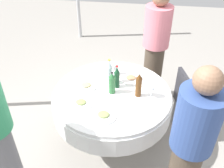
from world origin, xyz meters
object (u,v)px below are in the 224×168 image
object	(u,v)px
wine_glass_inner	(114,67)
person_right	(155,48)
dining_table	(112,103)
bottle_clear_rear	(109,72)
chair_near	(189,100)
plate_outer	(81,103)
plate_left	(104,115)
bottle_dark_green_east	(117,77)
bottle_brown_right	(139,85)
plate_north	(86,86)
bottle_green_west	(112,83)
person_east	(190,147)
plate_mid	(131,78)
wine_glass_rear	(152,89)

from	to	relation	value
wine_glass_inner	person_right	size ratio (longest dim) A/B	0.09
dining_table	bottle_clear_rear	size ratio (longest dim) A/B	4.22
dining_table	chair_near	bearing A→B (deg)	-164.11
plate_outer	plate_left	world-z (taller)	same
chair_near	bottle_dark_green_east	bearing A→B (deg)	-96.18
bottle_brown_right	plate_outer	xyz separation A→B (m)	(0.57, 0.22, -0.12)
wine_glass_inner	plate_north	world-z (taller)	wine_glass_inner
bottle_green_west	chair_near	size ratio (longest dim) A/B	0.30
bottle_green_west	bottle_dark_green_east	world-z (taller)	bottle_dark_green_east
bottle_clear_rear	wine_glass_inner	size ratio (longest dim) A/B	2.06
plate_outer	person_east	bearing A→B (deg)	154.48
bottle_green_west	person_east	size ratio (longest dim) A/B	0.17
person_east	plate_outer	bearing A→B (deg)	-71.02
plate_mid	wine_glass_rear	bearing A→B (deg)	128.55
bottle_brown_right	person_east	world-z (taller)	person_east
bottle_green_west	wine_glass_rear	size ratio (longest dim) A/B	1.80
bottle_brown_right	person_right	xyz separation A→B (m)	(-0.17, -0.90, -0.03)
bottle_brown_right	bottle_clear_rear	bearing A→B (deg)	-28.23
bottle_dark_green_east	plate_mid	world-z (taller)	bottle_dark_green_east
wine_glass_inner	chair_near	world-z (taller)	wine_glass_inner
wine_glass_rear	dining_table	bearing A→B (deg)	-2.78
bottle_green_west	plate_mid	size ratio (longest dim) A/B	1.02
wine_glass_inner	person_east	bearing A→B (deg)	125.39
dining_table	person_east	xyz separation A→B (m)	(-0.74, 0.73, 0.24)
plate_left	person_east	xyz separation A→B (m)	(-0.77, 0.34, 0.08)
bottle_dark_green_east	plate_mid	bearing A→B (deg)	-131.15
person_right	chair_near	xyz separation A→B (m)	(-0.44, 0.63, -0.33)
plate_outer	person_right	bearing A→B (deg)	-123.49
bottle_clear_rear	wine_glass_rear	bearing A→B (deg)	158.51
bottle_clear_rear	person_right	xyz separation A→B (m)	(-0.50, -0.72, -0.04)
bottle_dark_green_east	wine_glass_rear	bearing A→B (deg)	161.36
bottle_green_west	bottle_brown_right	bearing A→B (deg)	176.99
bottle_green_west	plate_left	distance (m)	0.40
plate_north	dining_table	bearing A→B (deg)	168.48
chair_near	dining_table	bearing A→B (deg)	-90.00
dining_table	plate_north	distance (m)	0.35
wine_glass_rear	chair_near	distance (m)	0.63
dining_table	bottle_green_west	distance (m)	0.27
bottle_green_west	person_east	bearing A→B (deg)	135.57
person_right	wine_glass_rear	bearing A→B (deg)	-65.02
dining_table	bottle_dark_green_east	xyz separation A→B (m)	(-0.04, -0.11, 0.28)
bottle_brown_right	wine_glass_inner	bearing A→B (deg)	-49.81
bottle_brown_right	wine_glass_inner	world-z (taller)	bottle_brown_right
wine_glass_inner	person_right	bearing A→B (deg)	-131.63
plate_north	plate_outer	xyz separation A→B (m)	(-0.01, 0.30, 0.00)
wine_glass_inner	plate_mid	xyz separation A→B (m)	(-0.21, 0.07, -0.10)
bottle_dark_green_east	person_right	bearing A→B (deg)	-118.05
person_right	plate_left	bearing A→B (deg)	-83.66
wine_glass_rear	wine_glass_inner	xyz separation A→B (m)	(0.44, -0.37, 0.00)
bottle_green_west	bottle_dark_green_east	xyz separation A→B (m)	(-0.04, -0.11, 0.01)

